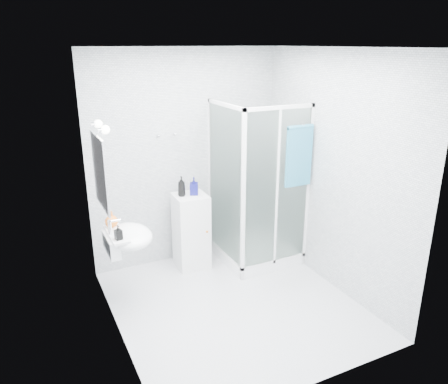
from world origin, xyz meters
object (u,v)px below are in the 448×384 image
wall_basin (127,237)px  storage_cabinet (191,231)px  hand_towel (299,155)px  shampoo_bottle_b (194,186)px  shower_enclosure (254,229)px  soap_dispenser_black (118,232)px  soap_dispenser_orange (111,219)px  shampoo_bottle_a (182,186)px

wall_basin → storage_cabinet: size_ratio=0.61×
hand_towel → shampoo_bottle_b: hand_towel is taller
shower_enclosure → storage_cabinet: shower_enclosure is taller
shower_enclosure → hand_towel: (0.33, -0.40, 1.00)m
wall_basin → soap_dispenser_black: (-0.11, -0.16, 0.14)m
soap_dispenser_orange → soap_dispenser_black: 0.33m
shampoo_bottle_b → soap_dispenser_orange: (-1.07, -0.39, -0.08)m
shower_enclosure → shampoo_bottle_b: size_ratio=9.43×
wall_basin → storage_cabinet: bearing=31.4°
shampoo_bottle_a → soap_dispenser_black: shampoo_bottle_a is taller
soap_dispenser_black → shampoo_bottle_a: bearing=38.6°
shampoo_bottle_a → shampoo_bottle_b: (0.15, -0.02, -0.01)m
hand_towel → soap_dispenser_black: hand_towel is taller
shampoo_bottle_a → soap_dispenser_black: bearing=-141.4°
wall_basin → shower_enclosure: bearing=10.8°
hand_towel → shower_enclosure: bearing=129.1°
shampoo_bottle_b → storage_cabinet: bearing=-174.5°
shower_enclosure → soap_dispenser_black: (-1.76, -0.47, 0.49)m
shampoo_bottle_a → soap_dispenser_black: size_ratio=1.67×
hand_towel → shampoo_bottle_b: bearing=147.5°
hand_towel → storage_cabinet: bearing=149.0°
storage_cabinet → soap_dispenser_orange: bearing=-156.9°
hand_towel → shampoo_bottle_a: 1.40m
wall_basin → shampoo_bottle_b: bearing=30.3°
shampoo_bottle_a → shower_enclosure: bearing=-17.4°
wall_basin → soap_dispenser_orange: size_ratio=3.30×
shampoo_bottle_a → soap_dispenser_orange: 1.01m
shampoo_bottle_b → hand_towel: bearing=-32.5°
shower_enclosure → soap_dispenser_orange: size_ratio=11.79×
shampoo_bottle_b → wall_basin: bearing=-149.7°
hand_towel → shampoo_bottle_b: (-1.02, 0.65, -0.42)m
storage_cabinet → soap_dispenser_orange: size_ratio=5.46×
shower_enclosure → hand_towel: size_ratio=2.85×
wall_basin → shampoo_bottle_b: 1.14m
storage_cabinet → soap_dispenser_orange: (-1.01, -0.38, 0.48)m
wall_basin → soap_dispenser_orange: 0.25m
storage_cabinet → shampoo_bottle_b: shampoo_bottle_b is taller
soap_dispenser_orange → shampoo_bottle_a: bearing=23.9°
shampoo_bottle_a → soap_dispenser_orange: shampoo_bottle_a is taller
shampoo_bottle_a → storage_cabinet: bearing=-12.2°
storage_cabinet → soap_dispenser_black: soap_dispenser_black is taller
soap_dispenser_black → shower_enclosure: bearing=15.0°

